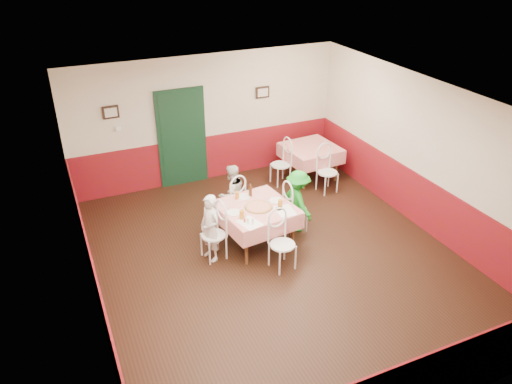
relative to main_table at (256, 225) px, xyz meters
name	(u,v)px	position (x,y,z in m)	size (l,w,h in m)	color
floor	(276,259)	(0.12, -0.59, -0.38)	(7.00, 7.00, 0.00)	black
ceiling	(280,103)	(0.12, -0.59, 2.42)	(7.00, 7.00, 0.00)	white
back_wall	(207,119)	(0.12, 2.91, 1.02)	(6.00, 0.10, 2.80)	beige
front_wall	(426,330)	(0.12, -4.09, 1.02)	(6.00, 0.10, 2.80)	beige
left_wall	(84,228)	(-2.88, -0.59, 1.02)	(0.10, 7.00, 2.80)	beige
right_wall	(426,156)	(3.12, -0.59, 1.02)	(0.10, 7.00, 2.80)	beige
wainscot_back	(209,157)	(0.12, 2.89, 0.12)	(6.00, 0.03, 1.00)	maroon
wainscot_left	(95,279)	(-2.86, -0.59, 0.12)	(0.03, 7.00, 1.00)	maroon
wainscot_right	(418,200)	(3.11, -0.59, 0.12)	(0.03, 7.00, 1.00)	maroon
door	(182,139)	(-0.48, 2.86, 0.68)	(0.96, 0.06, 2.10)	black
picture_left	(111,112)	(-1.88, 2.86, 1.48)	(0.32, 0.03, 0.26)	black
picture_right	(263,92)	(1.42, 2.86, 1.48)	(0.32, 0.03, 0.26)	black
thermostat	(118,128)	(-1.78, 2.86, 1.12)	(0.10, 0.03, 0.10)	white
main_table	(256,225)	(0.00, 0.00, 0.00)	(1.22, 1.22, 0.77)	red
second_table	(310,162)	(2.21, 1.97, 0.00)	(1.12, 1.12, 0.77)	red
chair_left	(213,235)	(-0.84, -0.11, 0.08)	(0.42, 0.42, 0.90)	white
chair_right	(295,209)	(0.84, 0.11, 0.08)	(0.42, 0.42, 0.90)	white
chair_far	(233,202)	(-0.11, 0.84, 0.08)	(0.42, 0.42, 0.90)	white
chair_near	(283,245)	(0.11, -0.84, 0.08)	(0.42, 0.42, 0.90)	white
chair_second_a	(280,165)	(1.46, 1.97, 0.08)	(0.42, 0.42, 0.90)	white
chair_second_b	(328,172)	(2.21, 1.22, 0.08)	(0.42, 0.42, 0.90)	white
pizza	(258,207)	(0.03, -0.04, 0.40)	(0.46, 0.46, 0.03)	#B74723
plate_left	(234,212)	(-0.43, -0.05, 0.39)	(0.25, 0.25, 0.01)	white
plate_right	(276,200)	(0.41, 0.05, 0.39)	(0.25, 0.25, 0.01)	white
plate_far	(243,197)	(-0.07, 0.42, 0.39)	(0.25, 0.25, 0.01)	white
glass_a	(242,215)	(-0.38, -0.28, 0.46)	(0.08, 0.08, 0.15)	#BF7219
glass_b	(280,204)	(0.38, -0.19, 0.46)	(0.08, 0.08, 0.15)	#BF7219
glass_c	(237,195)	(-0.19, 0.41, 0.45)	(0.07, 0.07, 0.14)	#BF7219
beer_bottle	(250,190)	(0.06, 0.39, 0.50)	(0.06, 0.06, 0.23)	#381C0A
shaker_a	(248,221)	(-0.35, -0.47, 0.43)	(0.04, 0.04, 0.09)	silver
shaker_b	(253,222)	(-0.29, -0.51, 0.43)	(0.04, 0.04, 0.09)	silver
shaker_c	(245,220)	(-0.38, -0.40, 0.43)	(0.04, 0.04, 0.09)	#B23319
menu_left	(250,223)	(-0.32, -0.46, 0.39)	(0.30, 0.40, 0.00)	white
menu_right	(285,211)	(0.40, -0.34, 0.39)	(0.30, 0.40, 0.00)	white
wallet	(279,209)	(0.33, -0.24, 0.40)	(0.11, 0.09, 0.02)	black
diner_left	(210,228)	(-0.89, -0.11, 0.23)	(0.44, 0.29, 1.22)	gray
diner_far	(232,194)	(-0.11, 0.89, 0.22)	(0.58, 0.45, 1.18)	gray
diner_right	(298,201)	(0.89, 0.11, 0.23)	(0.78, 0.45, 1.22)	gray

